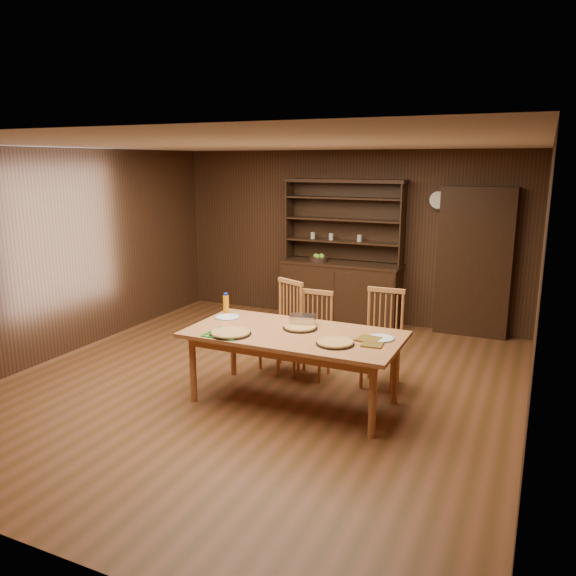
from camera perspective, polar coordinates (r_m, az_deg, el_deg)
The scene contains 20 objects.
floor at distance 6.36m, azimuth -3.03°, elevation -9.77°, with size 6.00×6.00×0.00m, color brown.
room_shell at distance 5.93m, azimuth -3.21°, elevation 4.45°, with size 6.00×6.00×6.00m.
china_hutch at distance 8.61m, azimuth 5.42°, elevation 0.37°, with size 1.84×0.52×2.17m.
doorway at distance 8.25m, azimuth 18.39°, elevation 2.46°, with size 1.00×0.18×2.10m, color black.
wall_clock at distance 8.29m, azimuth 15.03°, elevation 8.64°, with size 0.30×0.05×0.30m.
dining_table at distance 5.69m, azimuth 0.60°, elevation -5.19°, with size 2.16×1.08×0.75m.
chair_left at distance 6.66m, azimuth -0.39°, elevation -3.51°, with size 0.57×0.56×1.07m.
chair_center at distance 6.48m, azimuth 2.67°, elevation -4.40°, with size 0.41×0.39×0.99m.
chair_right at distance 6.30m, azimuth 9.60°, elevation -4.65°, with size 0.45×0.43×1.07m.
pizza_left at distance 5.62m, azimuth -5.87°, elevation -4.55°, with size 0.42×0.42×0.04m.
pizza_right at distance 5.32m, azimuth 4.81°, elevation -5.55°, with size 0.37×0.37×0.04m.
pizza_center at distance 5.78m, azimuth 1.25°, elevation -4.00°, with size 0.36×0.36×0.04m.
cooling_rack at distance 5.65m, azimuth -6.34°, elevation -4.57°, with size 0.35×0.35×0.02m, color #0B9728, non-canonical shape.
plate_left at distance 6.22m, azimuth -6.17°, elevation -2.95°, with size 0.28×0.28×0.02m.
plate_right at distance 5.53m, azimuth 9.36°, elevation -5.05°, with size 0.27×0.27×0.02m.
foil_dish at distance 5.91m, azimuth 1.50°, elevation -3.27°, with size 0.26×0.19×0.10m, color white.
juice_bottle at distance 6.37m, azimuth -6.32°, elevation -1.62°, with size 0.07×0.07×0.24m.
pot_holder_a at distance 5.34m, azimuth 8.57°, elevation -5.68°, with size 0.19×0.19×0.01m, color #A12112.
pot_holder_b at distance 5.48m, azimuth 8.18°, elevation -5.17°, with size 0.22×0.22×0.02m, color #A12112.
fruit_bowl at distance 8.59m, azimuth 3.16°, elevation 3.02°, with size 0.28×0.28×0.12m.
Camera 1 is at (2.74, -5.19, 2.43)m, focal length 35.00 mm.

